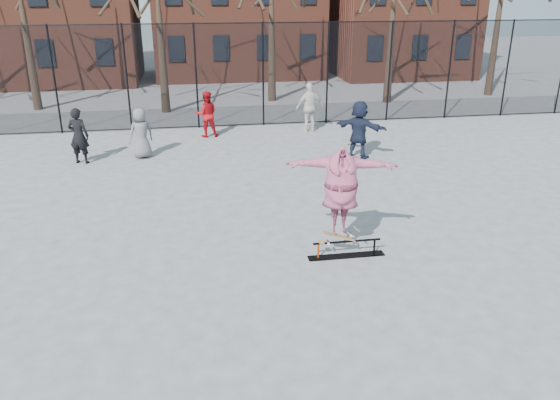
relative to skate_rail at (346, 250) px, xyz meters
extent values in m
plane|color=slate|center=(-1.30, -1.27, -0.14)|extent=(100.00, 100.00, 0.00)
cube|color=black|center=(0.00, 0.00, -0.13)|extent=(1.62, 0.25, 0.01)
cylinder|color=#C63B0B|center=(-0.60, 0.00, 0.03)|extent=(0.04, 0.04, 0.33)
cylinder|color=black|center=(0.60, 0.00, 0.03)|extent=(0.04, 0.04, 0.33)
cylinder|color=black|center=(0.00, 0.00, 0.19)|extent=(1.43, 0.05, 0.05)
imported|color=#67327D|center=(-0.18, 0.00, 1.20)|extent=(2.28, 1.05, 1.79)
imported|color=#5E5F63|center=(-4.62, 7.91, 0.68)|extent=(0.94, 0.80, 1.63)
imported|color=black|center=(-6.50, 7.64, 0.75)|extent=(0.74, 0.59, 1.77)
imported|color=#A50E14|center=(-2.42, 10.30, 0.70)|extent=(0.83, 0.66, 1.68)
imported|color=beige|center=(1.51, 10.43, 0.80)|extent=(1.16, 0.64, 1.87)
imported|color=#1B2136|center=(2.33, 6.76, 0.80)|extent=(1.69, 1.53, 1.87)
cylinder|color=black|center=(-7.90, 11.73, 1.86)|extent=(0.07, 0.07, 4.00)
cylinder|color=black|center=(-5.30, 11.73, 1.86)|extent=(0.07, 0.07, 4.00)
cylinder|color=black|center=(-2.70, 11.73, 1.86)|extent=(0.07, 0.07, 4.00)
cylinder|color=black|center=(-0.10, 11.73, 1.86)|extent=(0.07, 0.07, 4.00)
cylinder|color=black|center=(2.50, 11.73, 1.86)|extent=(0.07, 0.07, 4.00)
cylinder|color=black|center=(5.10, 11.73, 1.86)|extent=(0.07, 0.07, 4.00)
cylinder|color=black|center=(7.70, 11.73, 1.86)|extent=(0.07, 0.07, 4.00)
cylinder|color=black|center=(10.30, 11.73, 1.86)|extent=(0.07, 0.07, 4.00)
cube|color=black|center=(-1.30, 11.73, 1.86)|extent=(34.00, 0.01, 4.00)
cylinder|color=black|center=(-1.30, 11.73, 3.82)|extent=(34.00, 0.04, 0.04)
cone|color=black|center=(-9.80, 16.53, 2.17)|extent=(0.40, 0.40, 4.62)
cone|color=black|center=(-4.30, 15.23, 2.17)|extent=(0.40, 0.40, 4.62)
cone|color=black|center=(1.20, 16.53, 2.17)|extent=(0.40, 0.40, 4.62)
cone|color=black|center=(6.70, 15.23, 2.17)|extent=(0.40, 0.40, 4.62)
cone|color=black|center=(12.20, 16.53, 2.17)|extent=(0.40, 0.40, 4.62)
camera|label=1|loc=(-3.05, -9.78, 5.09)|focal=35.00mm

